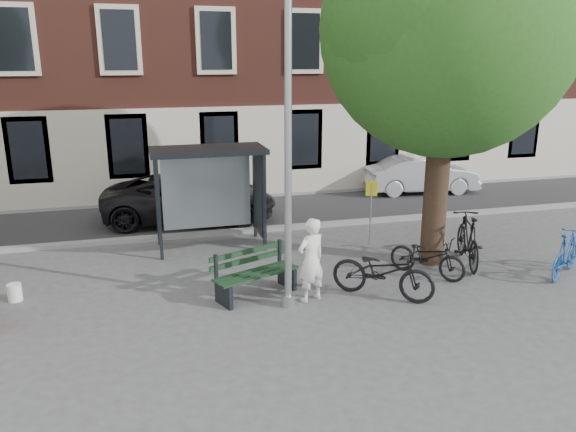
# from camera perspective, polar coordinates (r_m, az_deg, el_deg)

# --- Properties ---
(ground) EXTENTS (90.00, 90.00, 0.00)m
(ground) POSITION_cam_1_polar(r_m,az_deg,el_deg) (11.39, 0.01, -9.13)
(ground) COLOR #4C4C4F
(ground) RESTS_ON ground
(road) EXTENTS (40.00, 4.00, 0.01)m
(road) POSITION_cam_1_polar(r_m,az_deg,el_deg) (17.83, -5.86, 0.17)
(road) COLOR #28282B
(road) RESTS_ON ground
(curb_near) EXTENTS (40.00, 0.25, 0.12)m
(curb_near) POSITION_cam_1_polar(r_m,az_deg,el_deg) (15.93, -4.69, -1.53)
(curb_near) COLOR gray
(curb_near) RESTS_ON ground
(curb_far) EXTENTS (40.00, 0.25, 0.12)m
(curb_far) POSITION_cam_1_polar(r_m,az_deg,el_deg) (19.73, -6.82, 1.84)
(curb_far) COLOR gray
(curb_far) RESTS_ON ground
(lamppost) EXTENTS (0.28, 0.35, 6.11)m
(lamppost) POSITION_cam_1_polar(r_m,az_deg,el_deg) (10.52, 0.01, 4.74)
(lamppost) COLOR #9EA0A3
(lamppost) RESTS_ON ground
(tree_right) EXTENTS (5.76, 5.60, 8.20)m
(tree_right) POSITION_cam_1_polar(r_m,az_deg,el_deg) (13.20, 16.34, 18.76)
(tree_right) COLOR black
(tree_right) RESTS_ON ground
(bus_shelter) EXTENTS (2.85, 1.45, 2.62)m
(bus_shelter) POSITION_cam_1_polar(r_m,az_deg,el_deg) (14.51, -6.57, 4.27)
(bus_shelter) COLOR #1E2328
(bus_shelter) RESTS_ON ground
(painter) EXTENTS (0.75, 0.62, 1.75)m
(painter) POSITION_cam_1_polar(r_m,az_deg,el_deg) (11.34, 2.35, -4.48)
(painter) COLOR white
(painter) RESTS_ON ground
(bench) EXTENTS (1.93, 1.23, 0.95)m
(bench) POSITION_cam_1_polar(r_m,az_deg,el_deg) (11.75, -3.39, -6.03)
(bench) COLOR #1E2328
(bench) RESTS_ON ground
(bike_a) EXTENTS (2.14, 1.95, 1.13)m
(bike_a) POSITION_cam_1_polar(r_m,az_deg,el_deg) (11.74, 9.62, -5.58)
(bike_a) COLOR black
(bike_a) RESTS_ON ground
(bike_b) EXTENTS (1.74, 1.37, 1.05)m
(bike_b) POSITION_cam_1_polar(r_m,az_deg,el_deg) (14.17, 26.41, -3.45)
(bike_b) COLOR #1B4B95
(bike_b) RESTS_ON ground
(bike_c) EXTENTS (1.60, 1.79, 0.94)m
(bike_c) POSITION_cam_1_polar(r_m,az_deg,el_deg) (13.09, 13.97, -3.99)
(bike_c) COLOR black
(bike_c) RESTS_ON ground
(bike_d) EXTENTS (1.26, 2.17, 1.26)m
(bike_d) POSITION_cam_1_polar(r_m,az_deg,el_deg) (14.03, 17.82, -2.26)
(bike_d) COLOR black
(bike_d) RESTS_ON ground
(car_dark) EXTENTS (5.39, 2.94, 1.43)m
(car_dark) POSITION_cam_1_polar(r_m,az_deg,el_deg) (17.19, -9.91, 1.86)
(car_dark) COLOR black
(car_dark) RESTS_ON ground
(car_silver) EXTENTS (4.21, 1.88, 1.34)m
(car_silver) POSITION_cam_1_polar(r_m,az_deg,el_deg) (21.07, 13.38, 4.13)
(car_silver) COLOR #B7B9BF
(car_silver) RESTS_ON ground
(bucket_b) EXTENTS (0.37, 0.37, 0.36)m
(bucket_b) POSITION_cam_1_polar(r_m,az_deg,el_deg) (12.83, -26.01, -6.99)
(bucket_b) COLOR white
(bucket_b) RESTS_ON ground
(notice_sign) EXTENTS (0.29, 0.13, 1.73)m
(notice_sign) POSITION_cam_1_polar(r_m,az_deg,el_deg) (14.71, 8.44, 1.58)
(notice_sign) COLOR #9EA0A3
(notice_sign) RESTS_ON ground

